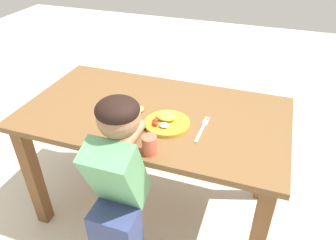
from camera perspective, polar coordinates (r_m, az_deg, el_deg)
ground_plane at (r=2.13m, az=-2.02°, el=-15.07°), size 8.00×8.00×0.00m
dining_table at (r=1.72m, az=-2.41°, el=-1.82°), size 1.36×0.76×0.72m
plate at (r=1.55m, az=-0.27°, el=-0.35°), size 0.22×0.22×0.05m
fork at (r=1.53m, az=6.10°, el=-1.56°), size 0.03×0.22×0.01m
spoon at (r=1.62m, az=-5.19°, el=0.93°), size 0.07×0.23×0.02m
drinking_cup at (r=1.36m, az=-3.31°, el=-4.45°), size 0.07×0.07×0.08m
person at (r=1.45m, az=-8.74°, el=-13.44°), size 0.21×0.42×1.00m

